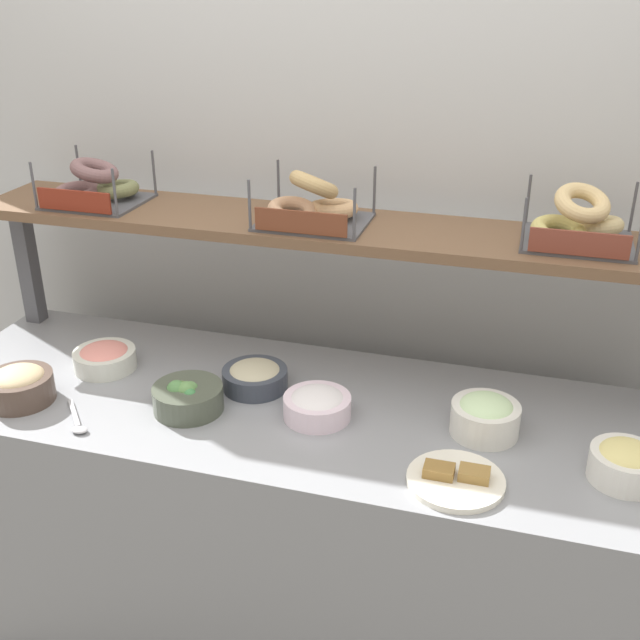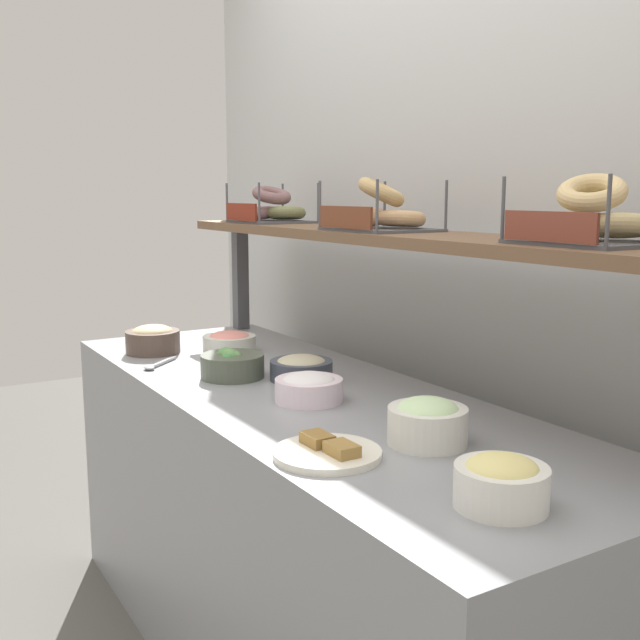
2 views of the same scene
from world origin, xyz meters
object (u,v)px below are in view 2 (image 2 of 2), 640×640
at_px(bowl_tuna_salad, 301,368).
at_px(bowl_egg_salad, 501,482).
at_px(bowl_scallion_spread, 428,421).
at_px(bagel_basket_sesame, 380,213).
at_px(serving_spoon_near_plate, 156,365).
at_px(bagel_basket_plain, 589,220).
at_px(bagel_basket_poppy, 271,210).
at_px(bowl_lox_spread, 229,342).
at_px(bowl_cream_cheese, 309,387).
at_px(bowl_veggie_mix, 232,364).
at_px(serving_plate_white, 328,452).
at_px(bowl_hummus, 153,339).

relative_size(bowl_tuna_salad, bowl_egg_salad, 1.11).
distance_m(bowl_scallion_spread, bagel_basket_sesame, 0.72).
bearing_deg(serving_spoon_near_plate, bagel_basket_sesame, 45.92).
bearing_deg(bagel_basket_plain, bowl_tuna_salad, -164.48).
xyz_separation_m(bowl_scallion_spread, bagel_basket_poppy, (-1.20, 0.25, 0.43)).
distance_m(bowl_tuna_salad, bowl_lox_spread, 0.46).
xyz_separation_m(bowl_lox_spread, bowl_cream_cheese, (0.67, -0.08, 0.00)).
height_order(bowl_scallion_spread, bagel_basket_plain, bagel_basket_plain).
relative_size(serving_spoon_near_plate, bagel_basket_poppy, 0.52).
relative_size(bowl_veggie_mix, serving_plate_white, 0.83).
height_order(bowl_cream_cheese, bagel_basket_plain, bagel_basket_plain).
height_order(bowl_scallion_spread, bagel_basket_sesame, bagel_basket_sesame).
height_order(bagel_basket_poppy, bagel_basket_plain, bagel_basket_plain).
distance_m(bowl_tuna_salad, serving_spoon_near_plate, 0.48).
bearing_deg(bowl_hummus, bowl_cream_cheese, 10.48).
bearing_deg(bowl_hummus, bowl_egg_salad, 3.34).
xyz_separation_m(bowl_lox_spread, serving_plate_white, (1.06, -0.26, -0.02)).
xyz_separation_m(bowl_hummus, bowl_lox_spread, (0.12, 0.23, -0.01)).
distance_m(serving_plate_white, bagel_basket_sesame, 0.82).
height_order(bowl_veggie_mix, serving_plate_white, bowl_veggie_mix).
bearing_deg(bagel_basket_poppy, bowl_veggie_mix, -39.78).
distance_m(bowl_egg_salad, serving_plate_white, 0.39).
bearing_deg(bowl_tuna_salad, bowl_egg_salad, -9.12).
height_order(bowl_tuna_salad, serving_spoon_near_plate, bowl_tuna_salad).
xyz_separation_m(serving_spoon_near_plate, bagel_basket_poppy, (-0.19, 0.51, 0.47)).
relative_size(bowl_tuna_salad, bowl_scallion_spread, 1.05).
distance_m(bowl_egg_salad, bagel_basket_plain, 0.60).
height_order(bowl_veggie_mix, bagel_basket_poppy, bagel_basket_poppy).
relative_size(bowl_scallion_spread, serving_spoon_near_plate, 1.23).
height_order(bowl_lox_spread, bowl_cream_cheese, bowl_cream_cheese).
height_order(serving_spoon_near_plate, bagel_basket_sesame, bagel_basket_sesame).
xyz_separation_m(bowl_tuna_salad, bowl_lox_spread, (-0.46, -0.02, 0.00)).
bearing_deg(bowl_scallion_spread, bagel_basket_plain, 58.53).
bearing_deg(serving_spoon_near_plate, serving_plate_white, 1.85).
relative_size(bowl_tuna_salad, bagel_basket_poppy, 0.67).
bearing_deg(bagel_basket_plain, bowl_hummus, -161.38).
xyz_separation_m(bowl_egg_salad, bagel_basket_plain, (-0.16, 0.38, 0.43)).
xyz_separation_m(bowl_egg_salad, bowl_hummus, (-1.55, -0.09, 0.00)).
height_order(bowl_egg_salad, bowl_veggie_mix, bowl_egg_salad).
height_order(bowl_hummus, bowl_cream_cheese, bowl_hummus).
xyz_separation_m(bowl_lox_spread, bagel_basket_sesame, (0.57, 0.21, 0.44)).
relative_size(bowl_scallion_spread, bowl_cream_cheese, 0.97).
distance_m(serving_plate_white, bagel_basket_plain, 0.72).
distance_m(bowl_tuna_salad, bowl_egg_salad, 0.97).
distance_m(bowl_egg_salad, bowl_veggie_mix, 1.09).
height_order(bagel_basket_poppy, bagel_basket_sesame, bagel_basket_sesame).
height_order(bowl_veggie_mix, bagel_basket_sesame, bagel_basket_sesame).
bearing_deg(serving_plate_white, bowl_egg_salad, 18.56).
height_order(bowl_scallion_spread, bowl_veggie_mix, bowl_scallion_spread).
height_order(bowl_veggie_mix, serving_spoon_near_plate, bowl_veggie_mix).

